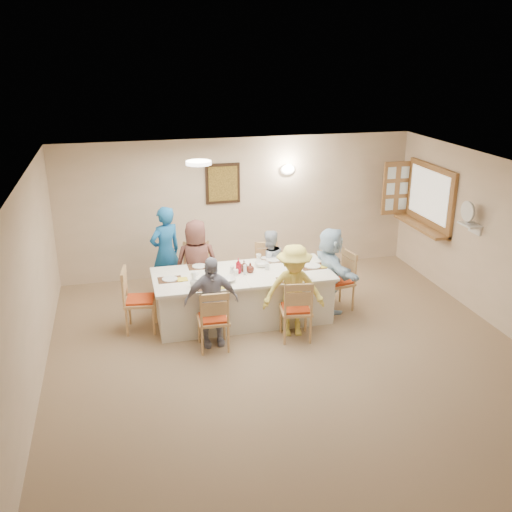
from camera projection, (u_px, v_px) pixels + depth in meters
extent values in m
plane|color=#A08267|center=(295.00, 363.00, 7.64)|extent=(7.00, 7.00, 0.00)
plane|color=beige|center=(239.00, 206.00, 10.40)|extent=(6.50, 0.00, 6.50)
plane|color=beige|center=(450.00, 459.00, 4.02)|extent=(6.50, 0.00, 6.50)
plane|color=beige|center=(26.00, 303.00, 6.48)|extent=(0.00, 7.00, 7.00)
plane|color=white|center=(300.00, 180.00, 6.78)|extent=(7.00, 7.00, 0.00)
cube|color=black|center=(223.00, 183.00, 10.15)|extent=(0.62, 0.04, 0.72)
cube|color=black|center=(223.00, 184.00, 10.13)|extent=(0.52, 0.02, 0.62)
ellipsoid|color=white|center=(288.00, 169.00, 10.33)|extent=(0.26, 0.09, 0.18)
cylinder|color=white|center=(199.00, 163.00, 7.93)|extent=(0.36, 0.36, 0.05)
cube|color=olive|center=(430.00, 197.00, 10.04)|extent=(0.06, 1.50, 1.15)
cube|color=olive|center=(421.00, 226.00, 10.19)|extent=(0.30, 1.50, 0.05)
cube|color=olive|center=(397.00, 188.00, 10.67)|extent=(0.55, 0.04, 1.00)
cube|color=white|center=(470.00, 225.00, 8.82)|extent=(0.22, 0.36, 0.03)
cube|color=white|center=(243.00, 296.00, 8.78)|extent=(2.71, 1.14, 0.76)
imported|color=#56312B|center=(197.00, 263.00, 9.14)|extent=(0.76, 0.55, 1.44)
imported|color=#ADB7C9|center=(269.00, 264.00, 9.46)|extent=(0.76, 0.68, 1.18)
imported|color=#8C8C9E|center=(211.00, 302.00, 7.93)|extent=(0.78, 0.34, 1.31)
imported|color=#EDDA5B|center=(294.00, 291.00, 8.18)|extent=(1.05, 0.78, 1.39)
imported|color=#BEDFFA|center=(330.00, 269.00, 8.99)|extent=(1.33, 0.59, 1.37)
imported|color=#175EA3|center=(166.00, 252.00, 9.45)|extent=(0.88, 0.84, 1.57)
cube|color=#472B19|center=(208.00, 287.00, 8.13)|extent=(0.34, 0.25, 0.01)
cylinder|color=white|center=(208.00, 287.00, 8.12)|extent=(0.24, 0.24, 0.02)
cube|color=yellow|center=(221.00, 287.00, 8.12)|extent=(0.14, 0.14, 0.01)
cube|color=#472B19|center=(288.00, 280.00, 8.40)|extent=(0.33, 0.24, 0.01)
cylinder|color=white|center=(288.00, 279.00, 8.39)|extent=(0.25, 0.25, 0.02)
cube|color=yellow|center=(301.00, 279.00, 8.39)|extent=(0.14, 0.14, 0.01)
cube|color=#472B19|center=(199.00, 267.00, 8.89)|extent=(0.35, 0.26, 0.01)
cylinder|color=white|center=(199.00, 266.00, 8.89)|extent=(0.22, 0.22, 0.01)
cube|color=yellow|center=(211.00, 266.00, 8.89)|extent=(0.14, 0.14, 0.01)
cube|color=#472B19|center=(273.00, 260.00, 9.16)|extent=(0.36, 0.26, 0.01)
cylinder|color=white|center=(273.00, 260.00, 9.16)|extent=(0.24, 0.24, 0.01)
cube|color=yellow|center=(285.00, 260.00, 9.16)|extent=(0.15, 0.15, 0.01)
cube|color=#472B19|center=(170.00, 280.00, 8.40)|extent=(0.35, 0.26, 0.01)
cylinder|color=white|center=(170.00, 279.00, 8.39)|extent=(0.23, 0.23, 0.01)
cube|color=yellow|center=(182.00, 279.00, 8.39)|extent=(0.15, 0.15, 0.01)
cube|color=#472B19|center=(312.00, 267.00, 8.90)|extent=(0.38, 0.28, 0.01)
cylinder|color=white|center=(312.00, 266.00, 8.89)|extent=(0.25, 0.25, 0.02)
cube|color=yellow|center=(324.00, 266.00, 8.89)|extent=(0.14, 0.14, 0.01)
imported|color=white|center=(194.00, 284.00, 8.15)|extent=(0.15, 0.15, 0.09)
imported|color=white|center=(258.00, 256.00, 9.22)|extent=(0.15, 0.15, 0.08)
imported|color=white|center=(228.00, 280.00, 8.33)|extent=(0.34, 0.34, 0.05)
imported|color=white|center=(261.00, 264.00, 8.91)|extent=(0.25, 0.25, 0.07)
imported|color=#A90E1D|center=(238.00, 266.00, 8.61)|extent=(0.11, 0.11, 0.24)
imported|color=#552016|center=(244.00, 266.00, 8.67)|extent=(0.12, 0.12, 0.18)
imported|color=#552016|center=(250.00, 268.00, 8.65)|extent=(0.14, 0.14, 0.15)
cylinder|color=silver|center=(232.00, 269.00, 8.64)|extent=(0.07, 0.07, 0.10)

